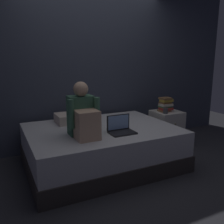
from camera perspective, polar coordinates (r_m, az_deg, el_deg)
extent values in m
plane|color=#2D2D33|center=(3.35, 2.92, -13.39)|extent=(8.00, 8.00, 0.00)
cube|color=#383D4C|center=(4.11, -5.13, 10.86)|extent=(5.60, 0.10, 2.70)
cube|color=#332D2B|center=(3.47, -2.43, -10.49)|extent=(2.00, 1.50, 0.22)
cube|color=silver|center=(3.38, -2.48, -6.27)|extent=(1.96, 1.46, 0.32)
cube|color=beige|center=(4.24, 12.56, -3.76)|extent=(0.44, 0.44, 0.60)
sphere|color=gray|center=(4.05, 14.58, -2.74)|extent=(0.04, 0.04, 0.04)
cube|color=#38664C|center=(3.01, -7.34, -0.75)|extent=(0.30, 0.20, 0.48)
sphere|color=tan|center=(2.93, -7.33, 5.34)|extent=(0.18, 0.18, 0.18)
cube|color=tan|center=(2.83, -5.86, -3.05)|extent=(0.26, 0.24, 0.34)
cylinder|color=#38664C|center=(2.82, -9.53, -0.47)|extent=(0.07, 0.07, 0.34)
cylinder|color=#38664C|center=(2.92, -3.52, 0.14)|extent=(0.07, 0.07, 0.34)
cube|color=black|center=(3.06, 2.44, -4.88)|extent=(0.32, 0.22, 0.02)
cube|color=black|center=(3.13, 1.46, -2.39)|extent=(0.32, 0.01, 0.20)
cube|color=#8CB2EA|center=(3.13, 1.53, -2.43)|extent=(0.29, 0.00, 0.18)
cube|color=beige|center=(3.65, -8.56, -1.28)|extent=(0.56, 0.36, 0.13)
cube|color=brown|center=(4.15, 12.13, 0.34)|extent=(0.19, 0.14, 0.03)
cube|color=#9E2D28|center=(4.14, 12.50, 0.77)|extent=(0.20, 0.15, 0.04)
cube|color=#387042|center=(4.15, 12.25, 1.27)|extent=(0.18, 0.16, 0.03)
cube|color=beige|center=(4.13, 12.47, 1.67)|extent=(0.20, 0.15, 0.04)
cube|color=brown|center=(4.14, 12.35, 2.19)|extent=(0.18, 0.13, 0.03)
cube|color=gold|center=(4.12, 12.61, 2.64)|extent=(0.20, 0.12, 0.04)
cube|color=brown|center=(4.12, 12.37, 3.11)|extent=(0.17, 0.15, 0.03)
cylinder|color=#3D3D42|center=(3.99, 12.40, 0.30)|extent=(0.08, 0.08, 0.09)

